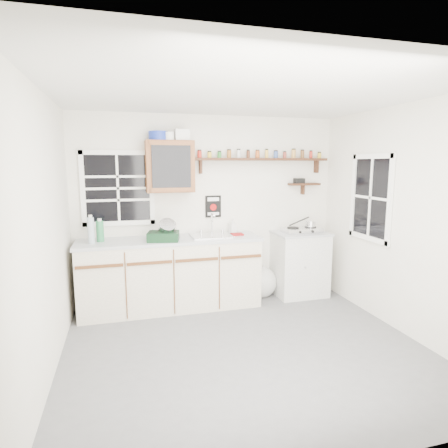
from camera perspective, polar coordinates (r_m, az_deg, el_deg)
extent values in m
cube|color=#58575A|center=(4.03, 3.30, -18.49)|extent=(3.60, 3.20, 0.02)
cube|color=silver|center=(3.63, 3.68, 19.46)|extent=(3.60, 3.20, 0.02)
cube|color=silver|center=(3.50, -25.88, -1.81)|extent=(0.02, 3.20, 2.50)
cube|color=silver|center=(4.53, 25.70, 0.52)|extent=(0.02, 3.20, 2.50)
cube|color=silver|center=(5.16, -2.26, 2.37)|extent=(3.60, 0.02, 2.50)
cube|color=silver|center=(2.20, 17.15, -7.39)|extent=(3.60, 0.02, 2.50)
cube|color=#BFB39E|center=(4.92, -8.08, -7.69)|extent=(2.27, 0.60, 0.88)
cube|color=#ACB0B5|center=(4.81, -8.20, -2.44)|extent=(2.31, 0.62, 0.04)
cube|color=#583117|center=(4.53, -18.45, -6.15)|extent=(0.53, 0.02, 0.03)
cube|color=#583117|center=(4.53, -11.23, -5.85)|extent=(0.53, 0.02, 0.03)
cube|color=#583117|center=(4.60, -4.14, -5.47)|extent=(0.53, 0.02, 0.03)
cube|color=#583117|center=(4.74, 2.64, -5.02)|extent=(0.53, 0.02, 0.03)
cube|color=#B9BAB3|center=(5.47, 11.43, -6.06)|extent=(0.70, 0.55, 0.88)
cube|color=#ACB0B5|center=(5.37, 11.59, -1.37)|extent=(0.73, 0.57, 0.03)
cube|color=silver|center=(4.90, -1.99, -1.84)|extent=(0.52, 0.44, 0.03)
cylinder|color=silver|center=(5.04, -1.86, 0.03)|extent=(0.02, 0.02, 0.28)
cylinder|color=silver|center=(4.96, -1.71, 1.41)|extent=(0.02, 0.14, 0.02)
cube|color=#5A2D16|center=(4.87, -8.26, 8.66)|extent=(0.60, 0.30, 0.65)
cube|color=black|center=(4.71, -8.02, 8.65)|extent=(0.48, 0.02, 0.52)
cylinder|color=#182D9D|center=(4.87, -10.00, 13.10)|extent=(0.24, 0.24, 0.11)
cube|color=silver|center=(4.90, -6.41, 13.32)|extent=(0.18, 0.15, 0.14)
cylinder|color=silver|center=(4.83, -8.35, 13.11)|extent=(0.12, 0.12, 0.10)
cube|color=black|center=(5.24, 5.82, 9.78)|extent=(1.91, 0.18, 0.04)
cube|color=black|center=(5.04, -3.60, 8.70)|extent=(0.03, 0.10, 0.18)
cube|color=black|center=(5.64, 13.88, 8.50)|extent=(0.03, 0.10, 0.18)
cylinder|color=red|center=(4.99, -3.75, 10.55)|extent=(0.06, 0.06, 0.09)
cylinder|color=black|center=(5.00, -3.76, 11.15)|extent=(0.05, 0.05, 0.02)
cylinder|color=gold|center=(5.02, -2.22, 10.47)|extent=(0.05, 0.05, 0.07)
cylinder|color=black|center=(5.02, -2.22, 10.98)|extent=(0.05, 0.05, 0.02)
cylinder|color=#267226|center=(5.05, -0.71, 10.48)|extent=(0.05, 0.05, 0.08)
cylinder|color=black|center=(5.06, -0.71, 11.01)|extent=(0.05, 0.05, 0.02)
cylinder|color=#99591E|center=(5.09, 0.78, 10.60)|extent=(0.06, 0.06, 0.10)
cylinder|color=black|center=(5.09, 0.78, 11.24)|extent=(0.05, 0.05, 0.02)
cylinder|color=silver|center=(5.13, 2.25, 10.62)|extent=(0.05, 0.05, 0.10)
cylinder|color=black|center=(5.13, 2.26, 11.29)|extent=(0.05, 0.05, 0.02)
cylinder|color=#4C2614|center=(5.17, 3.70, 10.54)|extent=(0.05, 0.05, 0.10)
cylinder|color=black|center=(5.17, 3.71, 11.16)|extent=(0.04, 0.04, 0.02)
cylinder|color=#B24C19|center=(5.22, 5.12, 10.52)|extent=(0.06, 0.06, 0.10)
cylinder|color=black|center=(5.22, 5.13, 11.13)|extent=(0.05, 0.05, 0.02)
cylinder|color=gold|center=(5.26, 6.52, 10.54)|extent=(0.04, 0.04, 0.11)
cylinder|color=black|center=(5.27, 6.54, 11.21)|extent=(0.04, 0.04, 0.02)
cylinder|color=#334C8C|center=(5.31, 7.89, 10.42)|extent=(0.06, 0.06, 0.09)
cylinder|color=black|center=(5.32, 7.91, 11.00)|extent=(0.05, 0.05, 0.02)
cylinder|color=maroon|center=(5.37, 9.24, 10.31)|extent=(0.05, 0.05, 0.08)
cylinder|color=black|center=(5.37, 9.25, 10.83)|extent=(0.04, 0.04, 0.02)
cylinder|color=#BF8C3F|center=(5.43, 10.56, 10.45)|extent=(0.06, 0.06, 0.12)
cylinder|color=black|center=(5.43, 10.58, 11.14)|extent=(0.05, 0.05, 0.02)
cylinder|color=brown|center=(5.49, 11.84, 10.34)|extent=(0.05, 0.05, 0.10)
cylinder|color=black|center=(5.49, 11.87, 10.97)|extent=(0.05, 0.05, 0.02)
cylinder|color=red|center=(5.55, 13.10, 10.22)|extent=(0.04, 0.04, 0.09)
cylinder|color=black|center=(5.55, 13.12, 10.79)|extent=(0.04, 0.04, 0.02)
cylinder|color=gold|center=(5.61, 14.33, 10.06)|extent=(0.05, 0.05, 0.07)
cylinder|color=black|center=(5.61, 14.35, 10.51)|extent=(0.05, 0.05, 0.02)
cube|color=black|center=(5.52, 12.11, 5.96)|extent=(0.45, 0.15, 0.03)
cube|color=black|center=(5.56, 11.89, 5.16)|extent=(0.03, 0.08, 0.14)
cube|color=black|center=(5.48, 11.38, 6.48)|extent=(0.14, 0.10, 0.07)
cube|color=black|center=(5.14, -1.66, 2.69)|extent=(0.22, 0.01, 0.30)
cube|color=white|center=(5.13, -1.64, 3.79)|extent=(0.16, 0.00, 0.05)
cylinder|color=#A50C0C|center=(5.14, -1.64, 2.57)|extent=(0.09, 0.01, 0.09)
cube|color=white|center=(5.15, -1.63, 1.58)|extent=(0.16, 0.00, 0.04)
cube|color=black|center=(4.98, -15.86, 5.25)|extent=(0.85, 0.02, 0.90)
cube|color=white|center=(4.98, -15.86, 5.25)|extent=(0.93, 0.03, 0.98)
cube|color=black|center=(4.92, 21.47, 3.75)|extent=(0.02, 0.70, 1.00)
cube|color=white|center=(4.92, 21.47, 3.75)|extent=(0.03, 0.78, 1.08)
cylinder|color=#A4B6C0|center=(4.71, -19.60, -0.94)|extent=(0.08, 0.08, 0.31)
cylinder|color=silver|center=(4.69, -19.71, 1.13)|extent=(0.04, 0.04, 0.03)
cylinder|color=#297D48|center=(4.80, -18.36, -1.06)|extent=(0.09, 0.09, 0.25)
cylinder|color=silver|center=(4.78, -18.45, 0.61)|extent=(0.05, 0.05, 0.03)
cube|color=black|center=(4.67, -9.21, -1.86)|extent=(0.43, 0.36, 0.11)
cylinder|color=silver|center=(4.66, -8.68, -0.47)|extent=(0.24, 0.26, 0.23)
imported|color=silver|center=(5.16, 1.33, -0.26)|extent=(0.10, 0.10, 0.19)
cube|color=maroon|center=(4.99, 2.00, -1.57)|extent=(0.16, 0.14, 0.02)
cube|color=silver|center=(5.35, 11.74, -0.90)|extent=(0.55, 0.31, 0.07)
cylinder|color=black|center=(5.28, 10.47, -0.56)|extent=(0.16, 0.16, 0.01)
cylinder|color=black|center=(5.40, 13.02, -0.43)|extent=(0.16, 0.16, 0.01)
cylinder|color=silver|center=(5.39, 13.04, -0.02)|extent=(0.14, 0.14, 0.09)
cylinder|color=black|center=(5.39, 11.37, 0.41)|extent=(0.27, 0.12, 0.14)
ellipsoid|color=silver|center=(5.38, 5.79, -8.84)|extent=(0.42, 0.38, 0.44)
cone|color=silver|center=(5.33, 6.03, -6.77)|extent=(0.12, 0.12, 0.12)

